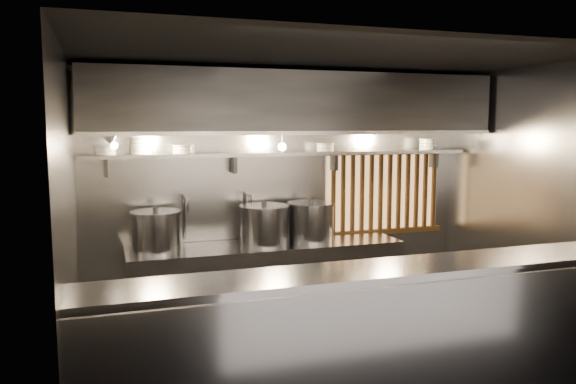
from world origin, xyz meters
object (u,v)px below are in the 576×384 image
stock_pot_mid (264,225)px  stock_pot_right (311,221)px  heat_lamp (111,139)px  stock_pot_left (156,231)px  pendant_bulb (282,147)px

stock_pot_mid → stock_pot_right: (0.56, 0.03, 0.00)m
heat_lamp → stock_pot_right: bearing=8.4°
stock_pot_left → stock_pot_right: size_ratio=1.06×
stock_pot_right → stock_pot_mid: bearing=-177.1°
pendant_bulb → stock_pot_left: pendant_bulb is taller
stock_pot_left → stock_pot_right: 1.71m
stock_pot_left → stock_pot_right: (1.71, 0.01, 0.01)m
pendant_bulb → stock_pot_mid: size_ratio=0.25×
heat_lamp → stock_pot_mid: heat_lamp is taller
pendant_bulb → heat_lamp: bearing=-169.0°
stock_pot_left → stock_pot_mid: (1.15, -0.01, 0.00)m
pendant_bulb → stock_pot_right: bearing=-5.9°
pendant_bulb → stock_pot_right: size_ratio=0.30×
stock_pot_mid → stock_pot_right: 0.56m
heat_lamp → stock_pot_left: size_ratio=0.53×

